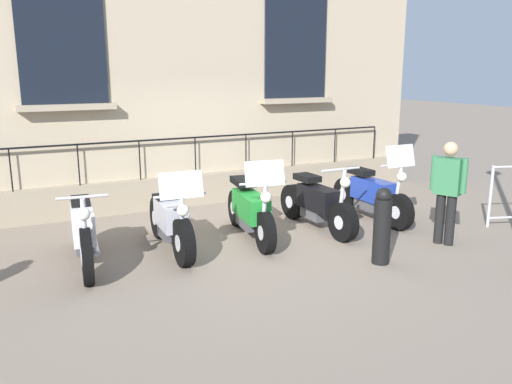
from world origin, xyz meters
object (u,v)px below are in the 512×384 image
(pedestrian_walking, at_px, (448,188))
(motorcycle_blue, at_px, (372,195))
(motorcycle_green, at_px, (250,211))
(motorcycle_white, at_px, (84,233))
(bollard, at_px, (382,226))
(motorcycle_black, at_px, (317,205))
(motorcycle_silver, at_px, (171,222))

(pedestrian_walking, bearing_deg, motorcycle_blue, -175.34)
(motorcycle_green, bearing_deg, motorcycle_white, -88.19)
(motorcycle_green, distance_m, bollard, 2.10)
(motorcycle_black, bearing_deg, motorcycle_green, -91.98)
(motorcycle_white, xyz_separation_m, motorcycle_silver, (-0.06, 1.22, -0.03))
(pedestrian_walking, bearing_deg, motorcycle_silver, -112.07)
(motorcycle_blue, bearing_deg, bollard, -35.26)
(motorcycle_silver, xyz_separation_m, bollard, (1.76, 2.40, 0.10))
(motorcycle_black, relative_size, motorcycle_blue, 1.01)
(motorcycle_black, bearing_deg, motorcycle_silver, -90.61)
(motorcycle_green, xyz_separation_m, bollard, (1.77, 1.11, 0.09))
(motorcycle_blue, xyz_separation_m, bollard, (1.79, -1.26, 0.09))
(motorcycle_silver, height_order, motorcycle_green, motorcycle_green)
(motorcycle_white, xyz_separation_m, bollard, (1.69, 3.62, 0.07))
(motorcycle_blue, xyz_separation_m, pedestrian_walking, (1.57, 0.13, 0.43))
(motorcycle_silver, height_order, bollard, motorcycle_silver)
(motorcycle_green, height_order, pedestrian_walking, pedestrian_walking)
(pedestrian_walking, bearing_deg, bollard, -81.00)
(motorcycle_silver, distance_m, bollard, 2.98)
(motorcycle_white, bearing_deg, motorcycle_black, 90.58)
(motorcycle_white, bearing_deg, pedestrian_walking, 73.63)
(motorcycle_silver, distance_m, motorcycle_green, 1.29)
(motorcycle_green, height_order, motorcycle_blue, motorcycle_blue)
(bollard, height_order, pedestrian_walking, pedestrian_walking)
(motorcycle_black, distance_m, motorcycle_blue, 1.18)
(motorcycle_silver, bearing_deg, motorcycle_blue, 90.47)
(motorcycle_green, bearing_deg, motorcycle_blue, 90.36)
(motorcycle_white, relative_size, motorcycle_blue, 1.00)
(motorcycle_white, height_order, bollard, motorcycle_white)
(motorcycle_white, relative_size, motorcycle_silver, 1.03)
(motorcycle_white, bearing_deg, motorcycle_blue, 91.11)
(motorcycle_blue, distance_m, pedestrian_walking, 1.63)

